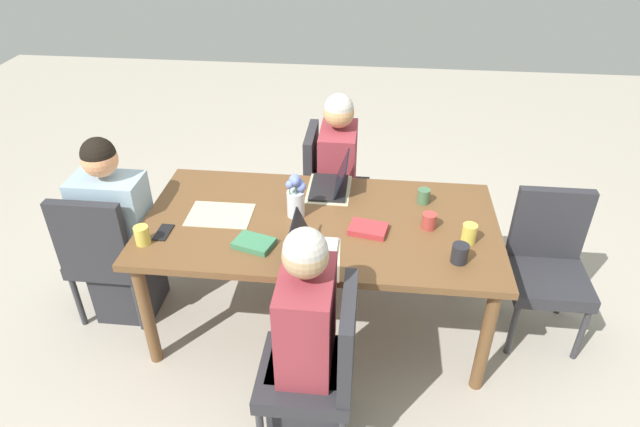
{
  "coord_description": "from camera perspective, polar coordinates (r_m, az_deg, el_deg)",
  "views": [
    {
      "loc": [
        0.27,
        -2.52,
        2.45
      ],
      "look_at": [
        0.0,
        0.0,
        0.79
      ],
      "focal_mm": 30.74,
      "sensor_mm": 36.0,
      "label": 1
    }
  ],
  "objects": [
    {
      "name": "coffee_mug_centre_right",
      "position": [
        2.97,
        15.26,
        -2.02
      ],
      "size": [
        0.08,
        0.08,
        0.11
      ],
      "primitive_type": "cylinder",
      "color": "#DBC64C",
      "rests_on": "dining_table"
    },
    {
      "name": "dining_table",
      "position": [
        3.1,
        0.0,
        -1.92
      ],
      "size": [
        1.98,
        1.02,
        0.74
      ],
      "color": "brown",
      "rests_on": "ground_plane"
    },
    {
      "name": "laptop_near_left_near",
      "position": [
        2.76,
        -1.02,
        -3.91
      ],
      "size": [
        0.22,
        0.32,
        0.2
      ],
      "color": "silver",
      "rests_on": "dining_table"
    },
    {
      "name": "flower_vase",
      "position": [
        3.05,
        -2.51,
        1.86
      ],
      "size": [
        0.11,
        0.11,
        0.26
      ],
      "color": "silver",
      "rests_on": "dining_table"
    },
    {
      "name": "coffee_mug_near_right",
      "position": [
        2.82,
        14.35,
        -4.05
      ],
      "size": [
        0.09,
        0.09,
        0.1
      ],
      "primitive_type": "cylinder",
      "color": "#232328",
      "rests_on": "dining_table"
    },
    {
      "name": "person_near_left_near",
      "position": [
        2.64,
        -1.36,
        -13.78
      ],
      "size": [
        0.36,
        0.4,
        1.19
      ],
      "color": "#2D2D33",
      "rests_on": "ground_plane"
    },
    {
      "name": "placemat_near_left_near",
      "position": [
        2.78,
        -0.6,
        -4.75
      ],
      "size": [
        0.28,
        0.37,
        0.0
      ],
      "primitive_type": "cube",
      "rotation": [
        0.0,
        0.0,
        1.63
      ],
      "color": "beige",
      "rests_on": "dining_table"
    },
    {
      "name": "coffee_mug_near_left",
      "position": [
        3.04,
        11.29,
        -0.8
      ],
      "size": [
        0.08,
        0.08,
        0.09
      ],
      "primitive_type": "cylinder",
      "color": "#AD3D38",
      "rests_on": "dining_table"
    },
    {
      "name": "chair_far_left_far",
      "position": [
        3.9,
        0.79,
        3.11
      ],
      "size": [
        0.44,
        0.44,
        0.9
      ],
      "color": "#2D2D33",
      "rests_on": "ground_plane"
    },
    {
      "name": "chair_head_right_right_near",
      "position": [
        3.44,
        22.63,
        -4.46
      ],
      "size": [
        0.44,
        0.44,
        0.9
      ],
      "color": "#2D2D33",
      "rests_on": "ground_plane"
    },
    {
      "name": "ground_plane",
      "position": [
        3.53,
        0.0,
        -10.85
      ],
      "size": [
        10.0,
        10.0,
        0.0
      ],
      "primitive_type": "plane",
      "color": "#B2A899"
    },
    {
      "name": "book_blue_cover",
      "position": [
        2.88,
        -6.9,
        -3.09
      ],
      "size": [
        0.23,
        0.19,
        0.03
      ],
      "primitive_type": "cube",
      "rotation": [
        0.0,
        0.0,
        -0.3
      ],
      "color": "#3D7F56",
      "rests_on": "dining_table"
    },
    {
      "name": "coffee_mug_centre_left",
      "position": [
        3.26,
        10.73,
        1.79
      ],
      "size": [
        0.07,
        0.07,
        0.09
      ],
      "primitive_type": "cylinder",
      "color": "#47704C",
      "rests_on": "dining_table"
    },
    {
      "name": "chair_head_left_left_mid",
      "position": [
        3.48,
        -21.44,
        -3.6
      ],
      "size": [
        0.44,
        0.44,
        0.9
      ],
      "color": "#2D2D33",
      "rests_on": "ground_plane"
    },
    {
      "name": "book_red_cover",
      "position": [
        2.98,
        5.03,
        -1.62
      ],
      "size": [
        0.22,
        0.18,
        0.03
      ],
      "primitive_type": "cube",
      "rotation": [
        0.0,
        0.0,
        -0.19
      ],
      "color": "#B73338",
      "rests_on": "dining_table"
    },
    {
      "name": "chair_near_left_near",
      "position": [
        2.61,
        0.17,
        -15.28
      ],
      "size": [
        0.44,
        0.44,
        0.9
      ],
      "color": "#2D2D33",
      "rests_on": "ground_plane"
    },
    {
      "name": "coffee_mug_far_left",
      "position": [
        3.01,
        -18.04,
        -2.17
      ],
      "size": [
        0.08,
        0.08,
        0.1
      ],
      "primitive_type": "cylinder",
      "color": "#DBC64C",
      "rests_on": "dining_table"
    },
    {
      "name": "laptop_far_left_far",
      "position": [
        3.33,
        1.33,
        3.16
      ],
      "size": [
        0.22,
        0.32,
        0.21
      ],
      "color": "black",
      "rests_on": "dining_table"
    },
    {
      "name": "person_head_left_left_mid",
      "position": [
        3.5,
        -20.16,
        -2.6
      ],
      "size": [
        0.4,
        0.36,
        1.19
      ],
      "color": "#2D2D33",
      "rests_on": "ground_plane"
    },
    {
      "name": "placemat_far_left_far",
      "position": [
        3.35,
        0.93,
        2.53
      ],
      "size": [
        0.26,
        0.36,
        0.0
      ],
      "primitive_type": "cube",
      "rotation": [
        0.0,
        0.0,
        -1.58
      ],
      "color": "beige",
      "rests_on": "dining_table"
    },
    {
      "name": "person_far_left_far",
      "position": [
        3.83,
        1.82,
        2.95
      ],
      "size": [
        0.36,
        0.4,
        1.19
      ],
      "color": "#2D2D33",
      "rests_on": "ground_plane"
    },
    {
      "name": "placemat_head_left_left_mid",
      "position": [
        3.16,
        -10.37,
        -0.17
      ],
      "size": [
        0.36,
        0.26,
        0.0
      ],
      "primitive_type": "cube",
      "rotation": [
        0.0,
        0.0,
        0.01
      ],
      "color": "beige",
      "rests_on": "dining_table"
    },
    {
      "name": "phone_black",
      "position": [
        3.08,
        -16.0,
        -1.9
      ],
      "size": [
        0.08,
        0.15,
        0.01
      ],
      "primitive_type": "cube",
      "rotation": [
        0.0,
        0.0,
        1.54
      ],
      "color": "black",
      "rests_on": "dining_table"
    }
  ]
}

